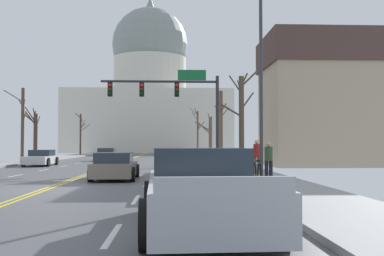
# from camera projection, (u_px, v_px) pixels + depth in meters

# --- Properties ---
(ground) EXTENTS (20.00, 180.00, 0.20)m
(ground) POSITION_uv_depth(u_px,v_px,m) (46.00, 188.00, 16.44)
(ground) COLOR #505055
(signal_gantry) EXTENTS (7.91, 0.41, 6.49)m
(signal_gantry) POSITION_uv_depth(u_px,v_px,m) (175.00, 97.00, 30.44)
(signal_gantry) COLOR #28282D
(signal_gantry) RESTS_ON ground
(street_lamp_right) EXTENTS (2.32, 0.24, 8.22)m
(street_lamp_right) POSITION_uv_depth(u_px,v_px,m) (254.00, 62.00, 18.61)
(street_lamp_right) COLOR #333338
(street_lamp_right) RESTS_ON ground
(capitol_building) EXTENTS (31.80, 20.59, 31.96)m
(capitol_building) POSITION_uv_depth(u_px,v_px,m) (150.00, 95.00, 92.58)
(capitol_building) COLOR beige
(capitol_building) RESTS_ON ground
(sedan_near_00) EXTENTS (2.13, 4.34, 1.28)m
(sedan_near_00) POSITION_uv_depth(u_px,v_px,m) (183.00, 162.00, 26.65)
(sedan_near_00) COLOR black
(sedan_near_00) RESTS_ON ground
(sedan_near_01) EXTENTS (2.03, 4.28, 1.24)m
(sedan_near_01) POSITION_uv_depth(u_px,v_px,m) (115.00, 167.00, 20.89)
(sedan_near_01) COLOR #6B6056
(sedan_near_01) RESTS_ON ground
(sedan_near_02) EXTENTS (2.05, 4.33, 1.23)m
(sedan_near_02) POSITION_uv_depth(u_px,v_px,m) (197.00, 176.00, 15.05)
(sedan_near_02) COLOR #9EA3A8
(sedan_near_02) RESTS_ON ground
(pickup_truck_near_03) EXTENTS (2.46, 5.59, 1.54)m
(pickup_truck_near_03) POSITION_uv_depth(u_px,v_px,m) (203.00, 192.00, 8.76)
(pickup_truck_near_03) COLOR #ADB2B7
(pickup_truck_near_03) RESTS_ON ground
(sedan_oncoming_00) EXTENTS (2.05, 4.43, 1.20)m
(sedan_oncoming_00) POSITION_uv_depth(u_px,v_px,m) (41.00, 158.00, 34.30)
(sedan_oncoming_00) COLOR silver
(sedan_oncoming_00) RESTS_ON ground
(sedan_oncoming_01) EXTENTS (2.06, 4.27, 1.24)m
(sedan_oncoming_01) POSITION_uv_depth(u_px,v_px,m) (106.00, 155.00, 44.65)
(sedan_oncoming_01) COLOR #9EA3A8
(sedan_oncoming_01) RESTS_ON ground
(flank_building_01) EXTENTS (8.79, 7.24, 9.78)m
(flank_building_01) POSITION_uv_depth(u_px,v_px,m) (322.00, 100.00, 34.43)
(flank_building_01) COLOR tan
(flank_building_01) RESTS_ON ground
(bare_tree_00) EXTENTS (2.33, 0.88, 6.06)m
(bare_tree_00) POSITION_uv_depth(u_px,v_px,m) (242.00, 119.00, 27.43)
(bare_tree_00) COLOR #4C3D2D
(bare_tree_00) RESTS_ON ground
(bare_tree_01) EXTENTS (1.66, 1.46, 4.94)m
(bare_tree_01) POSITION_uv_depth(u_px,v_px,m) (35.00, 134.00, 41.89)
(bare_tree_01) COLOR #423328
(bare_tree_01) RESTS_ON ground
(bare_tree_02) EXTENTS (2.18, 2.42, 6.82)m
(bare_tree_02) POSITION_uv_depth(u_px,v_px,m) (198.00, 131.00, 66.77)
(bare_tree_02) COLOR brown
(bare_tree_02) RESTS_ON ground
(bare_tree_04) EXTENTS (1.43, 1.33, 6.24)m
(bare_tree_04) POSITION_uv_depth(u_px,v_px,m) (221.00, 125.00, 40.36)
(bare_tree_04) COLOR brown
(bare_tree_04) RESTS_ON ground
(bare_tree_05) EXTENTS (1.88, 1.75, 6.20)m
(bare_tree_05) POSITION_uv_depth(u_px,v_px,m) (22.00, 123.00, 37.93)
(bare_tree_05) COLOR #4C3D2D
(bare_tree_05) RESTS_ON ground
(bare_tree_06) EXTENTS (1.76, 1.71, 4.72)m
(bare_tree_06) POSITION_uv_depth(u_px,v_px,m) (210.00, 136.00, 45.81)
(bare_tree_06) COLOR brown
(bare_tree_06) RESTS_ON ground
(bare_tree_07) EXTENTS (2.15, 1.45, 5.99)m
(bare_tree_07) POSITION_uv_depth(u_px,v_px,m) (81.00, 133.00, 65.32)
(bare_tree_07) COLOR #423328
(bare_tree_07) RESTS_ON ground
(pedestrian_00) EXTENTS (0.35, 0.34, 1.71)m
(pedestrian_00) POSITION_uv_depth(u_px,v_px,m) (257.00, 155.00, 22.70)
(pedestrian_00) COLOR #4C4238
(pedestrian_00) RESTS_ON ground
(pedestrian_01) EXTENTS (0.35, 0.34, 1.59)m
(pedestrian_01) POSITION_uv_depth(u_px,v_px,m) (269.00, 158.00, 19.37)
(pedestrian_01) COLOR black
(pedestrian_01) RESTS_ON ground
(bicycle_parked) EXTENTS (0.12, 1.77, 0.85)m
(bicycle_parked) POSITION_uv_depth(u_px,v_px,m) (257.00, 171.00, 19.01)
(bicycle_parked) COLOR black
(bicycle_parked) RESTS_ON ground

